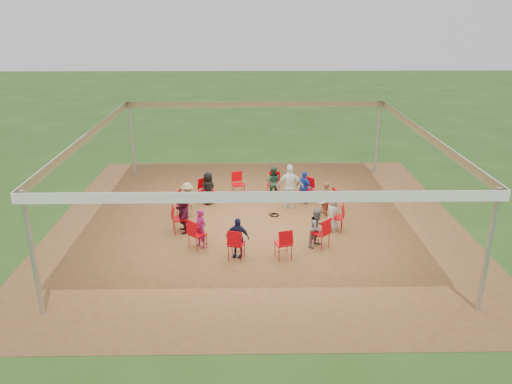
{
  "coord_description": "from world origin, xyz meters",
  "views": [
    {
      "loc": [
        -0.29,
        -14.76,
        6.6
      ],
      "look_at": [
        -0.05,
        0.3,
        0.95
      ],
      "focal_mm": 35.0,
      "sensor_mm": 36.0,
      "label": 1
    }
  ],
  "objects_px": {
    "chair_3": "(238,185)",
    "person_seated_0": "(326,198)",
    "person_seated_7": "(237,238)",
    "chair_4": "(206,191)",
    "cable_coil": "(274,215)",
    "standing_person": "(290,187)",
    "chair_9": "(283,243)",
    "person_seated_1": "(304,187)",
    "person_seated_4": "(188,199)",
    "laptop": "(322,200)",
    "chair_10": "(321,233)",
    "person_seated_3": "(208,188)",
    "person_seated_8": "(317,227)",
    "person_seated_9": "(333,213)",
    "chair_2": "(274,184)",
    "person_seated_2": "(273,182)",
    "chair_0": "(329,202)",
    "chair_8": "(236,244)",
    "chair_1": "(306,190)",
    "chair_5": "(184,203)",
    "chair_7": "(198,234)",
    "chair_6": "(180,219)",
    "person_seated_6": "(201,229)",
    "person_seated_5": "(183,214)",
    "chair_11": "(336,217)"
  },
  "relations": [
    {
      "from": "chair_4",
      "to": "chair_7",
      "type": "xyz_separation_m",
      "value": [
        0.02,
        -3.54,
        0.0
      ]
    },
    {
      "from": "person_seated_1",
      "to": "person_seated_6",
      "type": "xyz_separation_m",
      "value": [
        -3.35,
        -3.39,
        0.0
      ]
    },
    {
      "from": "chair_6",
      "to": "person_seated_1",
      "type": "xyz_separation_m",
      "value": [
        4.09,
        2.36,
        0.14
      ]
    },
    {
      "from": "chair_0",
      "to": "chair_8",
      "type": "height_order",
      "value": "same"
    },
    {
      "from": "person_seated_8",
      "to": "chair_5",
      "type": "bearing_deg",
      "value": 105.38
    },
    {
      "from": "chair_3",
      "to": "person_seated_9",
      "type": "distance_m",
      "value": 4.23
    },
    {
      "from": "chair_6",
      "to": "person_seated_7",
      "type": "relative_size",
      "value": 0.78
    },
    {
      "from": "person_seated_7",
      "to": "chair_11",
      "type": "bearing_deg",
      "value": 43.59
    },
    {
      "from": "chair_6",
      "to": "person_seated_9",
      "type": "xyz_separation_m",
      "value": [
        4.72,
        0.06,
        0.14
      ]
    },
    {
      "from": "chair_9",
      "to": "person_seated_3",
      "type": "relative_size",
      "value": 0.78
    },
    {
      "from": "chair_8",
      "to": "person_seated_0",
      "type": "distance_m",
      "value": 4.23
    },
    {
      "from": "chair_9",
      "to": "cable_coil",
      "type": "distance_m",
      "value": 3.02
    },
    {
      "from": "chair_1",
      "to": "standing_person",
      "type": "relative_size",
      "value": 0.58
    },
    {
      "from": "person_seated_0",
      "to": "laptop",
      "type": "height_order",
      "value": "person_seated_0"
    },
    {
      "from": "chair_1",
      "to": "chair_2",
      "type": "height_order",
      "value": "same"
    },
    {
      "from": "chair_4",
      "to": "chair_8",
      "type": "relative_size",
      "value": 1.0
    },
    {
      "from": "chair_3",
      "to": "person_seated_2",
      "type": "xyz_separation_m",
      "value": [
        1.27,
        -0.11,
        0.14
      ]
    },
    {
      "from": "person_seated_7",
      "to": "chair_4",
      "type": "bearing_deg",
      "value": 120.81
    },
    {
      "from": "person_seated_0",
      "to": "person_seated_2",
      "type": "distance_m",
      "value": 2.38
    },
    {
      "from": "chair_8",
      "to": "chair_9",
      "type": "xyz_separation_m",
      "value": [
        1.3,
        0.01,
        0.0
      ]
    },
    {
      "from": "chair_3",
      "to": "chair_8",
      "type": "distance_m",
      "value": 4.84
    },
    {
      "from": "laptop",
      "to": "standing_person",
      "type": "bearing_deg",
      "value": 42.03
    },
    {
      "from": "cable_coil",
      "to": "chair_5",
      "type": "bearing_deg",
      "value": 178.89
    },
    {
      "from": "chair_9",
      "to": "cable_coil",
      "type": "xyz_separation_m",
      "value": [
        -0.09,
        2.99,
        -0.43
      ]
    },
    {
      "from": "person_seated_4",
      "to": "cable_coil",
      "type": "height_order",
      "value": "person_seated_4"
    },
    {
      "from": "chair_4",
      "to": "person_seated_3",
      "type": "xyz_separation_m",
      "value": [
        0.09,
        -0.08,
        0.14
      ]
    },
    {
      "from": "chair_5",
      "to": "chair_9",
      "type": "distance_m",
      "value": 4.34
    },
    {
      "from": "chair_1",
      "to": "laptop",
      "type": "distance_m",
      "value": 1.26
    },
    {
      "from": "chair_7",
      "to": "person_seated_0",
      "type": "bearing_deg",
      "value": 75.38
    },
    {
      "from": "chair_0",
      "to": "person_seated_6",
      "type": "xyz_separation_m",
      "value": [
        -4.09,
        -2.36,
        0.14
      ]
    },
    {
      "from": "person_seated_8",
      "to": "person_seated_0",
      "type": "bearing_deg",
      "value": 30.0
    },
    {
      "from": "chair_7",
      "to": "person_seated_3",
      "type": "bearing_deg",
      "value": 133.59
    },
    {
      "from": "chair_9",
      "to": "person_seated_0",
      "type": "height_order",
      "value": "person_seated_0"
    },
    {
      "from": "cable_coil",
      "to": "standing_person",
      "type": "bearing_deg",
      "value": 49.96
    },
    {
      "from": "person_seated_4",
      "to": "person_seated_5",
      "type": "relative_size",
      "value": 1.0
    },
    {
      "from": "person_seated_0",
      "to": "person_seated_8",
      "type": "xyz_separation_m",
      "value": [
        -0.6,
        -2.31,
        0.0
      ]
    },
    {
      "from": "chair_2",
      "to": "chair_6",
      "type": "height_order",
      "value": "same"
    },
    {
      "from": "cable_coil",
      "to": "laptop",
      "type": "distance_m",
      "value": 1.66
    },
    {
      "from": "chair_6",
      "to": "laptop",
      "type": "xyz_separation_m",
      "value": [
        4.56,
        1.25,
        0.11
      ]
    },
    {
      "from": "chair_2",
      "to": "chair_3",
      "type": "relative_size",
      "value": 1.0
    },
    {
      "from": "chair_6",
      "to": "chair_0",
      "type": "bearing_deg",
      "value": 90.0
    },
    {
      "from": "person_seated_3",
      "to": "person_seated_4",
      "type": "xyz_separation_m",
      "value": [
        -0.61,
        -1.07,
        0.0
      ]
    },
    {
      "from": "person_seated_8",
      "to": "person_seated_4",
      "type": "bearing_deg",
      "value": 105.0
    },
    {
      "from": "person_seated_1",
      "to": "person_seated_0",
      "type": "bearing_deg",
      "value": 165.0
    },
    {
      "from": "chair_3",
      "to": "person_seated_0",
      "type": "distance_m",
      "value": 3.46
    },
    {
      "from": "person_seated_3",
      "to": "chair_5",
      "type": "bearing_deg",
      "value": 9.76
    },
    {
      "from": "chair_10",
      "to": "person_seated_3",
      "type": "distance_m",
      "value": 4.89
    },
    {
      "from": "chair_5",
      "to": "person_seated_4",
      "type": "xyz_separation_m",
      "value": [
        0.12,
        -0.03,
        0.14
      ]
    },
    {
      "from": "person_seated_4",
      "to": "chair_3",
      "type": "bearing_deg",
      "value": 152.44
    },
    {
      "from": "chair_9",
      "to": "person_seated_1",
      "type": "bearing_deg",
      "value": 60.81
    }
  ]
}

